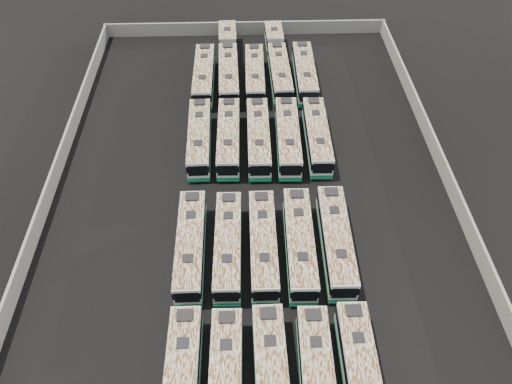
% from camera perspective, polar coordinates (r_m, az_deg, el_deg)
% --- Properties ---
extents(ground, '(140.00, 140.00, 0.00)m').
position_cam_1_polar(ground, '(56.13, -0.55, -0.26)').
color(ground, black).
rests_on(ground, ground).
extents(perimeter_wall, '(45.20, 73.20, 2.20)m').
position_cam_1_polar(perimeter_wall, '(55.35, -0.56, 0.53)').
color(perimeter_wall, gray).
rests_on(perimeter_wall, ground).
extents(bus_front_far_left, '(2.71, 12.44, 3.50)m').
position_cam_1_polar(bus_front_far_left, '(42.40, -8.46, -20.91)').
color(bus_front_far_left, silver).
rests_on(bus_front_far_left, ground).
extents(bus_front_center, '(2.78, 12.40, 3.48)m').
position_cam_1_polar(bus_front_center, '(42.11, 1.82, -20.83)').
color(bus_front_center, silver).
rests_on(bus_front_center, ground).
extents(bus_front_right, '(2.88, 12.22, 3.43)m').
position_cam_1_polar(bus_front_right, '(42.39, 7.02, -20.74)').
color(bus_front_right, silver).
rests_on(bus_front_right, ground).
extents(bus_front_far_right, '(2.75, 12.30, 3.46)m').
position_cam_1_polar(bus_front_far_right, '(43.05, 11.92, -20.05)').
color(bus_front_far_right, silver).
rests_on(bus_front_far_right, ground).
extents(bus_midfront_far_left, '(2.67, 12.32, 3.47)m').
position_cam_1_polar(bus_midfront_far_left, '(49.51, -7.46, -6.07)').
color(bus_midfront_far_left, silver).
rests_on(bus_midfront_far_left, ground).
extents(bus_midfront_left, '(2.77, 12.13, 3.41)m').
position_cam_1_polar(bus_midfront_left, '(49.20, -3.21, -6.14)').
color(bus_midfront_left, silver).
rests_on(bus_midfront_left, ground).
extents(bus_midfront_center, '(2.62, 12.20, 3.44)m').
position_cam_1_polar(bus_midfront_center, '(49.18, 0.83, -6.03)').
color(bus_midfront_center, silver).
rests_on(bus_midfront_center, ground).
extents(bus_midfront_right, '(2.90, 12.56, 3.53)m').
position_cam_1_polar(bus_midfront_right, '(49.39, 5.00, -5.88)').
color(bus_midfront_right, silver).
rests_on(bus_midfront_right, ground).
extents(bus_midfront_far_right, '(2.93, 12.57, 3.53)m').
position_cam_1_polar(bus_midfront_far_right, '(50.03, 9.12, -5.54)').
color(bus_midfront_far_right, silver).
rests_on(bus_midfront_far_right, ground).
extents(bus_midback_far_left, '(2.85, 12.37, 3.47)m').
position_cam_1_polar(bus_midback_far_left, '(60.98, -6.47, 6.14)').
color(bus_midback_far_left, silver).
rests_on(bus_midback_far_left, ground).
extents(bus_midback_left, '(2.77, 12.43, 3.49)m').
position_cam_1_polar(bus_midback_left, '(60.75, -3.14, 6.23)').
color(bus_midback_left, silver).
rests_on(bus_midback_left, ground).
extents(bus_midback_center, '(2.70, 12.46, 3.51)m').
position_cam_1_polar(bus_midback_center, '(60.65, 0.28, 6.24)').
color(bus_midback_center, silver).
rests_on(bus_midback_center, ground).
extents(bus_midback_right, '(2.96, 12.60, 3.53)m').
position_cam_1_polar(bus_midback_right, '(60.82, 3.67, 6.28)').
color(bus_midback_right, silver).
rests_on(bus_midback_right, ground).
extents(bus_midback_far_right, '(2.77, 12.28, 3.45)m').
position_cam_1_polar(bus_midback_far_right, '(61.36, 6.99, 6.36)').
color(bus_midback_far_right, silver).
rests_on(bus_midback_far_right, ground).
extents(bus_back_far_left, '(2.72, 12.49, 3.52)m').
position_cam_1_polar(bus_back_far_left, '(71.95, -5.96, 13.09)').
color(bus_back_far_left, silver).
rests_on(bus_back_far_left, ground).
extents(bus_back_left, '(3.07, 19.61, 3.55)m').
position_cam_1_polar(bus_back_left, '(74.67, -3.18, 14.60)').
color(bus_back_left, silver).
rests_on(bus_back_left, ground).
extents(bus_back_center, '(2.73, 12.19, 3.43)m').
position_cam_1_polar(bus_back_center, '(71.85, -0.13, 13.25)').
color(bus_back_center, silver).
rests_on(bus_back_center, ground).
extents(bus_back_right, '(3.04, 19.11, 3.46)m').
position_cam_1_polar(bus_back_right, '(74.94, 2.51, 14.71)').
color(bus_back_right, silver).
rests_on(bus_back_right, ground).
extents(bus_back_far_right, '(2.82, 12.54, 3.53)m').
position_cam_1_polar(bus_back_far_right, '(72.45, 5.58, 13.37)').
color(bus_back_far_right, silver).
rests_on(bus_back_far_right, ground).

